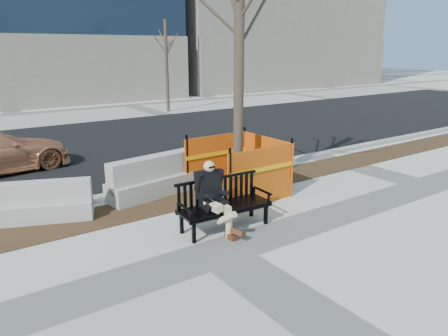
{
  "coord_description": "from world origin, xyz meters",
  "views": [
    {
      "loc": [
        -3.6,
        -5.31,
        3.28
      ],
      "look_at": [
        1.03,
        1.33,
        0.98
      ],
      "focal_mm": 34.06,
      "sensor_mm": 36.0,
      "label": 1
    }
  ],
  "objects_px": {
    "bench": "(225,228)",
    "seated_man": "(212,230)",
    "jersey_barrier_left": "(19,222)",
    "tree_fence": "(238,193)",
    "jersey_barrier_right": "(173,190)"
  },
  "relations": [
    {
      "from": "bench",
      "to": "seated_man",
      "type": "relative_size",
      "value": 1.38
    },
    {
      "from": "bench",
      "to": "jersey_barrier_left",
      "type": "relative_size",
      "value": 0.64
    },
    {
      "from": "tree_fence",
      "to": "jersey_barrier_left",
      "type": "height_order",
      "value": "tree_fence"
    },
    {
      "from": "bench",
      "to": "jersey_barrier_right",
      "type": "distance_m",
      "value": 2.56
    },
    {
      "from": "bench",
      "to": "seated_man",
      "type": "bearing_deg",
      "value": 168.8
    },
    {
      "from": "jersey_barrier_left",
      "to": "jersey_barrier_right",
      "type": "relative_size",
      "value": 0.86
    },
    {
      "from": "seated_man",
      "to": "jersey_barrier_right",
      "type": "distance_m",
      "value": 2.54
    },
    {
      "from": "tree_fence",
      "to": "jersey_barrier_right",
      "type": "relative_size",
      "value": 2.07
    },
    {
      "from": "jersey_barrier_left",
      "to": "jersey_barrier_right",
      "type": "height_order",
      "value": "jersey_barrier_right"
    },
    {
      "from": "tree_fence",
      "to": "jersey_barrier_left",
      "type": "xyz_separation_m",
      "value": [
        -4.53,
        1.06,
        0.0
      ]
    },
    {
      "from": "seated_man",
      "to": "tree_fence",
      "type": "height_order",
      "value": "tree_fence"
    },
    {
      "from": "bench",
      "to": "tree_fence",
      "type": "bearing_deg",
      "value": 49.14
    },
    {
      "from": "seated_man",
      "to": "jersey_barrier_right",
      "type": "bearing_deg",
      "value": 81.0
    },
    {
      "from": "bench",
      "to": "jersey_barrier_left",
      "type": "distance_m",
      "value": 4.03
    },
    {
      "from": "bench",
      "to": "jersey_barrier_left",
      "type": "bearing_deg",
      "value": 143.73
    }
  ]
}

